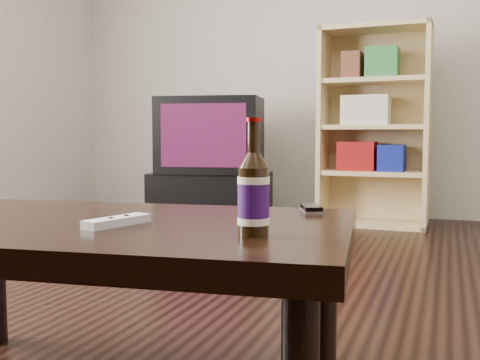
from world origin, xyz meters
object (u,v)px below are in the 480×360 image
(coffee_table, at_px, (104,245))
(remote, at_px, (117,221))
(tv_stand, at_px, (211,196))
(bookshelf, at_px, (373,123))
(tv, at_px, (210,135))
(beer_bottle, at_px, (253,195))
(phone, at_px, (311,209))

(coffee_table, relative_size, remote, 7.13)
(tv_stand, bearing_deg, coffee_table, -82.20)
(bookshelf, bearing_deg, tv, -169.56)
(tv, height_order, remote, tv)
(tv_stand, distance_m, remote, 3.01)
(tv_stand, relative_size, beer_bottle, 3.69)
(coffee_table, distance_m, beer_bottle, 0.44)
(tv_stand, height_order, bookshelf, bookshelf)
(tv_stand, height_order, coffee_table, coffee_table)
(bookshelf, bearing_deg, coffee_table, -94.03)
(tv, bearing_deg, phone, -71.39)
(beer_bottle, bearing_deg, phone, 85.76)
(tv_stand, relative_size, coffee_table, 0.71)
(bookshelf, bearing_deg, tv_stand, -169.62)
(coffee_table, height_order, phone, phone)
(tv_stand, distance_m, beer_bottle, 3.16)
(remote, bearing_deg, phone, 62.38)
(coffee_table, bearing_deg, beer_bottle, -8.59)
(tv, distance_m, bookshelf, 1.21)
(tv_stand, distance_m, tv, 0.47)
(tv_stand, relative_size, phone, 8.23)
(tv_stand, bearing_deg, beer_bottle, -75.42)
(tv_stand, distance_m, coffee_table, 2.94)
(remote, bearing_deg, bookshelf, 102.23)
(tv, relative_size, bookshelf, 0.59)
(phone, relative_size, remote, 0.62)
(tv, distance_m, beer_bottle, 3.14)
(tv, bearing_deg, bookshelf, -1.26)
(bookshelf, height_order, coffee_table, bookshelf)
(coffee_table, bearing_deg, tv_stand, 108.26)
(coffee_table, distance_m, phone, 0.56)
(remote, bearing_deg, tv_stand, 125.35)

